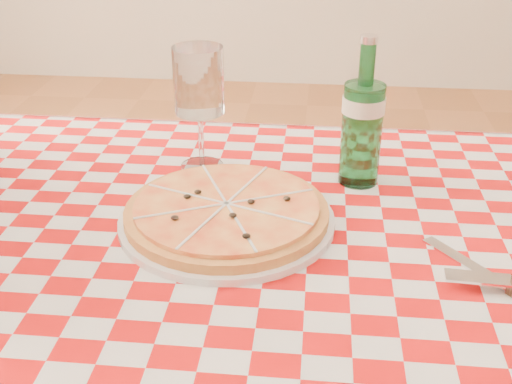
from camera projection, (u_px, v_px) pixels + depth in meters
The scene contains 6 objects.
dining_table at pixel (266, 316), 0.87m from camera, with size 1.20×0.80×0.75m.
tablecloth at pixel (267, 258), 0.83m from camera, with size 1.30×0.90×0.01m, color #A80A0A.
pizza_plate at pixel (227, 211), 0.89m from camera, with size 0.30×0.30×0.04m, color #C17E40, non-canonical shape.
water_bottle at pixel (363, 112), 0.96m from camera, with size 0.07×0.07×0.23m, color #175F29, non-canonical shape.
wine_glass at pixel (200, 110), 1.01m from camera, with size 0.08×0.08×0.20m, color white, non-canonical shape.
cutlery at pixel (512, 282), 0.75m from camera, with size 0.25×0.21×0.03m, color silver, non-canonical shape.
Camera 1 is at (0.06, -0.69, 1.22)m, focal length 45.00 mm.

